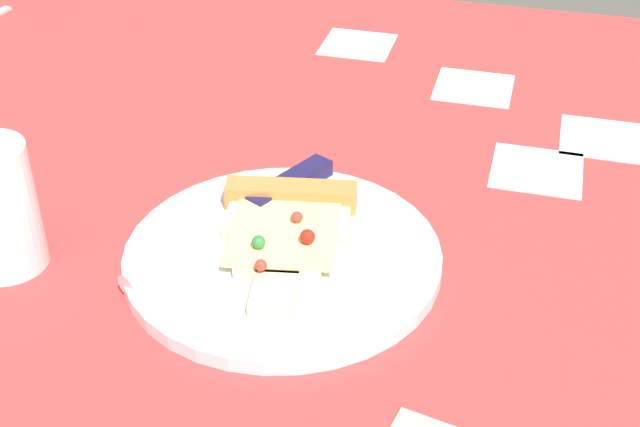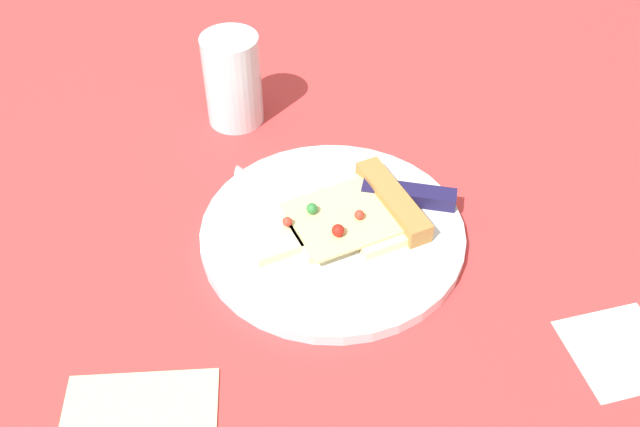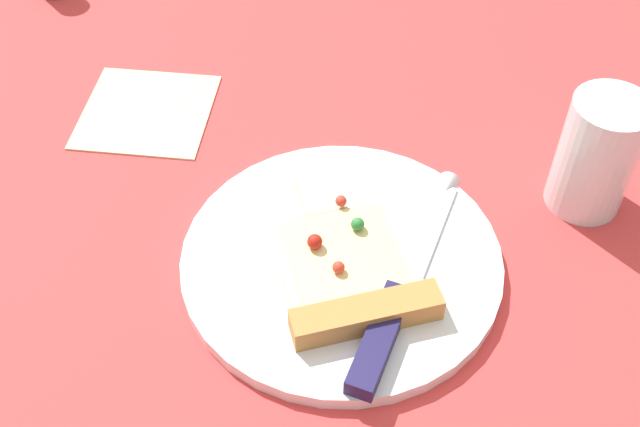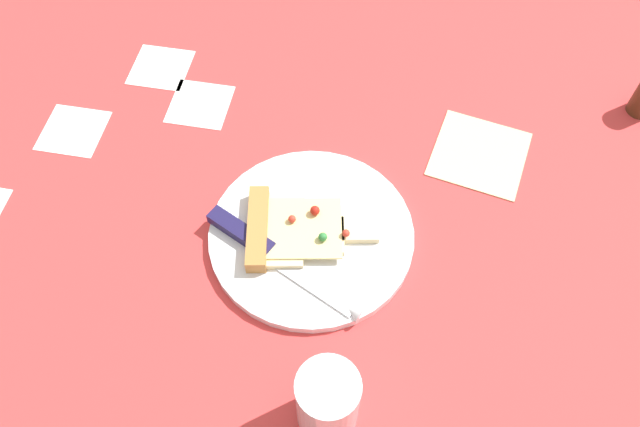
# 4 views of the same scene
# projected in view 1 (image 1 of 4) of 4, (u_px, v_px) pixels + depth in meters

# --- Properties ---
(ground_plane) EXTENTS (1.45, 1.45, 0.03)m
(ground_plane) POSITION_uv_depth(u_px,v_px,m) (238.00, 317.00, 0.71)
(ground_plane) COLOR #D13838
(ground_plane) RESTS_ON ground
(plate) EXTENTS (0.27, 0.27, 0.01)m
(plate) POSITION_uv_depth(u_px,v_px,m) (283.00, 257.00, 0.75)
(plate) COLOR silver
(plate) RESTS_ON ground_plane
(pizza_slice) EXTENTS (0.13, 0.19, 0.03)m
(pizza_slice) POSITION_uv_depth(u_px,v_px,m) (286.00, 226.00, 0.76)
(pizza_slice) COLOR beige
(pizza_slice) RESTS_ON plate
(knife) EXTENTS (0.12, 0.23, 0.02)m
(knife) POSITION_uv_depth(u_px,v_px,m) (251.00, 206.00, 0.79)
(knife) COLOR silver
(knife) RESTS_ON plate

